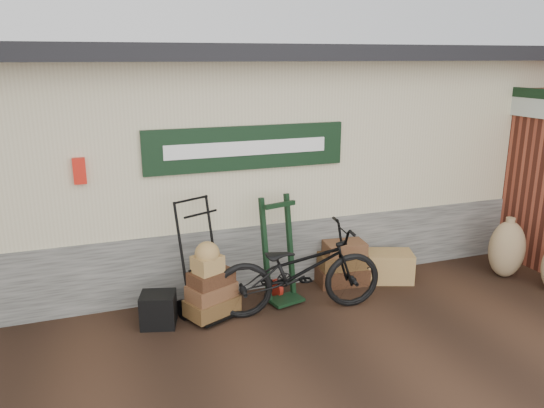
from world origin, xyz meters
The scene contains 10 objects.
ground centered at (0.00, 0.00, 0.00)m, with size 80.00×80.00×0.00m, color black.
station_building centered at (-0.01, 2.74, 1.61)m, with size 14.40×4.10×3.20m.
brick_outbuilding centered at (4.70, 1.19, 1.30)m, with size 1.71×4.51×2.62m.
porter_trolley centered at (-1.02, 0.52, 0.73)m, with size 0.73×0.55×1.47m, color black, non-canonical shape.
green_barrow centered at (0.00, 0.58, 0.68)m, with size 0.49×0.42×1.36m, color black, non-canonical shape.
suitcase_stack centered at (1.00, 0.77, 0.30)m, with size 0.69×0.43×0.61m, color #341D10, non-canonical shape.
wicker_hamper centered at (1.66, 0.63, 0.21)m, with size 0.64×0.42×0.42m, color #9B693E.
black_trunk centered at (-1.58, 0.41, 0.20)m, with size 0.40×0.34×0.40m, color black.
bicycle centered at (0.10, 0.19, 0.61)m, with size 2.09×0.73×1.22m, color black.
burlap_sack_left centered at (3.31, 0.18, 0.41)m, with size 0.52×0.43×0.83m, color olive.
Camera 1 is at (-2.25, -5.34, 3.06)m, focal length 35.00 mm.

